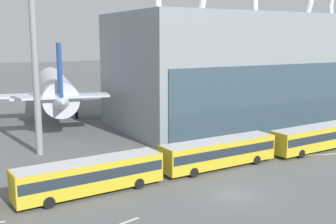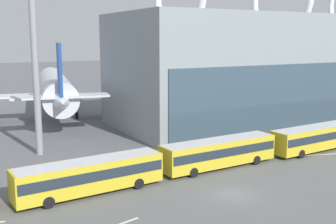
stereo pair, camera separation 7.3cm
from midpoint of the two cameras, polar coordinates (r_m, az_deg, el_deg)
ground_plane at (r=38.44m, az=8.83°, el=-10.99°), size 440.00×440.00×0.00m
airliner_at_gate_far at (r=74.19m, az=-15.05°, el=2.99°), size 40.09×37.40×13.04m
airliner_parked_remote at (r=110.00m, az=12.91°, el=5.51°), size 40.06×36.42×15.05m
shuttle_bus_1 at (r=38.28m, az=-10.52°, el=-8.28°), size 13.61×3.67×3.03m
shuttle_bus_2 at (r=45.32m, az=6.90°, el=-5.29°), size 13.55×3.31×3.03m
shuttle_bus_3 at (r=54.76m, az=19.44°, el=-3.12°), size 13.59×3.57×3.03m
floodlight_mast at (r=50.96m, az=-17.86°, el=11.38°), size 3.06×3.06×23.60m
lane_stripe_1 at (r=53.15m, az=19.21°, el=-5.49°), size 11.05×3.92×0.01m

